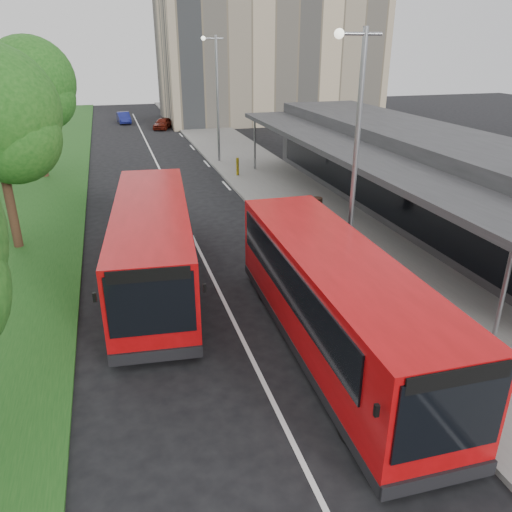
{
  "coord_description": "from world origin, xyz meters",
  "views": [
    {
      "loc": [
        -3.0,
        -11.75,
        7.74
      ],
      "look_at": [
        1.07,
        2.17,
        1.5
      ],
      "focal_mm": 35.0,
      "sensor_mm": 36.0,
      "label": 1
    }
  ],
  "objects_px": {
    "lamp_post_far": "(216,92)",
    "bus_second": "(153,245)",
    "car_far": "(124,118)",
    "bus_main": "(334,301)",
    "litter_bin": "(317,207)",
    "bollard": "(238,166)",
    "car_near": "(163,123)",
    "tree_far": "(31,88)",
    "lamp_post_near": "(354,150)"
  },
  "relations": [
    {
      "from": "tree_far",
      "to": "lamp_post_far",
      "type": "height_order",
      "value": "tree_far"
    },
    {
      "from": "tree_far",
      "to": "bus_main",
      "type": "relative_size",
      "value": 0.81
    },
    {
      "from": "lamp_post_near",
      "to": "bus_second",
      "type": "distance_m",
      "value": 7.23
    },
    {
      "from": "lamp_post_far",
      "to": "car_far",
      "type": "relative_size",
      "value": 2.39
    },
    {
      "from": "litter_bin",
      "to": "car_far",
      "type": "relative_size",
      "value": 0.28
    },
    {
      "from": "tree_far",
      "to": "car_near",
      "type": "bearing_deg",
      "value": 61.45
    },
    {
      "from": "lamp_post_near",
      "to": "bollard",
      "type": "bearing_deg",
      "value": 88.88
    },
    {
      "from": "litter_bin",
      "to": "tree_far",
      "type": "bearing_deg",
      "value": 136.91
    },
    {
      "from": "lamp_post_far",
      "to": "bus_main",
      "type": "height_order",
      "value": "lamp_post_far"
    },
    {
      "from": "lamp_post_far",
      "to": "car_far",
      "type": "height_order",
      "value": "lamp_post_far"
    },
    {
      "from": "lamp_post_near",
      "to": "lamp_post_far",
      "type": "height_order",
      "value": "same"
    },
    {
      "from": "car_near",
      "to": "car_far",
      "type": "distance_m",
      "value": 6.02
    },
    {
      "from": "lamp_post_far",
      "to": "bollard",
      "type": "relative_size",
      "value": 7.49
    },
    {
      "from": "car_far",
      "to": "litter_bin",
      "type": "bearing_deg",
      "value": -82.02
    },
    {
      "from": "bus_second",
      "to": "car_far",
      "type": "height_order",
      "value": "bus_second"
    },
    {
      "from": "lamp_post_far",
      "to": "bus_main",
      "type": "xyz_separation_m",
      "value": [
        -1.89,
        -23.21,
        -3.25
      ]
    },
    {
      "from": "car_far",
      "to": "bus_main",
      "type": "bearing_deg",
      "value": -89.55
    },
    {
      "from": "tree_far",
      "to": "lamp_post_near",
      "type": "bearing_deg",
      "value": -59.71
    },
    {
      "from": "car_near",
      "to": "car_far",
      "type": "relative_size",
      "value": 0.95
    },
    {
      "from": "lamp_post_far",
      "to": "bus_main",
      "type": "relative_size",
      "value": 0.79
    },
    {
      "from": "lamp_post_far",
      "to": "car_near",
      "type": "xyz_separation_m",
      "value": [
        -1.95,
        15.93,
        -4.18
      ]
    },
    {
      "from": "lamp_post_far",
      "to": "bus_second",
      "type": "height_order",
      "value": "lamp_post_far"
    },
    {
      "from": "lamp_post_far",
      "to": "lamp_post_near",
      "type": "bearing_deg",
      "value": -90.0
    },
    {
      "from": "bollard",
      "to": "litter_bin",
      "type": "bearing_deg",
      "value": -79.95
    },
    {
      "from": "bus_main",
      "to": "bollard",
      "type": "relative_size",
      "value": 9.5
    },
    {
      "from": "litter_bin",
      "to": "bollard",
      "type": "bearing_deg",
      "value": 100.05
    },
    {
      "from": "bus_second",
      "to": "car_near",
      "type": "height_order",
      "value": "bus_second"
    },
    {
      "from": "bus_second",
      "to": "litter_bin",
      "type": "distance_m",
      "value": 9.28
    },
    {
      "from": "lamp_post_near",
      "to": "litter_bin",
      "type": "distance_m",
      "value": 8.24
    },
    {
      "from": "bus_second",
      "to": "car_far",
      "type": "relative_size",
      "value": 3.06
    },
    {
      "from": "bollard",
      "to": "lamp_post_near",
      "type": "bearing_deg",
      "value": -91.12
    },
    {
      "from": "bus_main",
      "to": "bollard",
      "type": "bearing_deg",
      "value": 84.71
    },
    {
      "from": "tree_far",
      "to": "bus_second",
      "type": "xyz_separation_m",
      "value": [
        5.05,
        -16.88,
        -3.83
      ]
    },
    {
      "from": "tree_far",
      "to": "bollard",
      "type": "height_order",
      "value": "tree_far"
    },
    {
      "from": "lamp_post_far",
      "to": "car_far",
      "type": "xyz_separation_m",
      "value": [
        -5.4,
        20.86,
        -4.17
      ]
    },
    {
      "from": "lamp_post_near",
      "to": "lamp_post_far",
      "type": "bearing_deg",
      "value": 90.0
    },
    {
      "from": "bus_second",
      "to": "bus_main",
      "type": "bearing_deg",
      "value": -46.43
    },
    {
      "from": "car_far",
      "to": "car_near",
      "type": "bearing_deg",
      "value": -59.06
    },
    {
      "from": "lamp_post_near",
      "to": "lamp_post_far",
      "type": "relative_size",
      "value": 1.0
    },
    {
      "from": "bus_second",
      "to": "tree_far",
      "type": "bearing_deg",
      "value": 112.37
    },
    {
      "from": "lamp_post_far",
      "to": "car_near",
      "type": "height_order",
      "value": "lamp_post_far"
    },
    {
      "from": "lamp_post_near",
      "to": "bus_main",
      "type": "xyz_separation_m",
      "value": [
        -1.89,
        -3.21,
        -3.25
      ]
    },
    {
      "from": "litter_bin",
      "to": "bollard",
      "type": "xyz_separation_m",
      "value": [
        -1.56,
        8.83,
        0.07
      ]
    },
    {
      "from": "bus_main",
      "to": "lamp_post_near",
      "type": "bearing_deg",
      "value": 60.81
    },
    {
      "from": "bollard",
      "to": "lamp_post_far",
      "type": "bearing_deg",
      "value": 94.09
    },
    {
      "from": "car_far",
      "to": "lamp_post_near",
      "type": "bearing_deg",
      "value": -86.58
    },
    {
      "from": "tree_far",
      "to": "lamp_post_far",
      "type": "relative_size",
      "value": 1.02
    },
    {
      "from": "lamp_post_near",
      "to": "car_near",
      "type": "distance_m",
      "value": 36.23
    },
    {
      "from": "litter_bin",
      "to": "car_far",
      "type": "bearing_deg",
      "value": 102.09
    },
    {
      "from": "bus_main",
      "to": "bus_second",
      "type": "relative_size",
      "value": 0.99
    }
  ]
}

